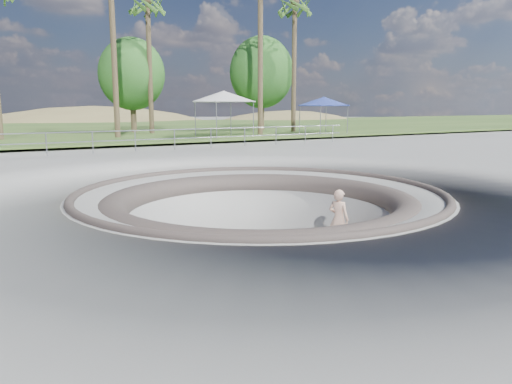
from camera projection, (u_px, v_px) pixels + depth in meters
ground at (259, 192)px, 13.89m from camera, size 180.00×180.00×0.00m
skate_bowl at (259, 255)px, 14.21m from camera, size 14.00×14.00×4.10m
grass_strip at (63, 130)px, 42.96m from camera, size 180.00×36.00×0.12m
distant_hills at (68, 177)px, 65.90m from camera, size 103.20×45.00×28.60m
safety_railing at (135, 141)px, 24.04m from camera, size 25.00×0.06×1.03m
skateboard at (338, 249)px, 14.90m from camera, size 0.83×0.38×0.08m
skater at (339, 219)px, 14.74m from camera, size 0.63×0.76×1.78m
canopy_white at (224, 96)px, 32.86m from camera, size 5.94×5.94×3.01m
canopy_blue at (324, 101)px, 36.55m from camera, size 5.29×5.29×2.67m
palm_d at (148, 9)px, 35.77m from camera, size 2.60×2.60×10.39m
palm_f at (295, 10)px, 38.08m from camera, size 2.60×2.60×10.76m
bushy_tree_mid at (132, 74)px, 37.96m from camera, size 5.04×4.58×7.27m
bushy_tree_right at (262, 72)px, 41.31m from camera, size 5.41×4.92×7.80m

